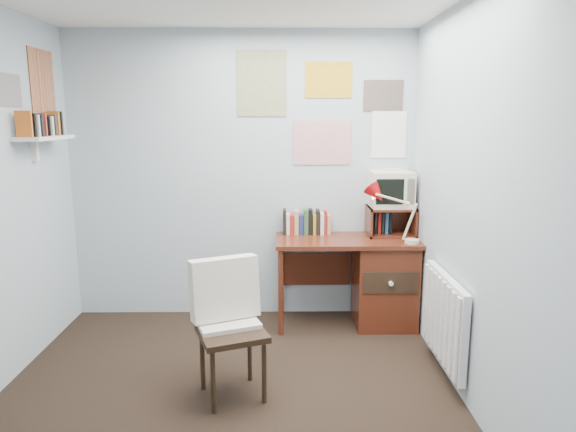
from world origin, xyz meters
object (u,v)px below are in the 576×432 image
object	(u,v)px
desk_chair	(232,333)
tv_riser	(391,221)
crt_tv	(391,187)
wall_shelf	(45,138)
radiator	(444,318)
desk	(377,278)
desk_lamp	(413,217)

from	to	relation	value
desk_chair	tv_riser	xyz separation A→B (m)	(1.26, 1.29, 0.46)
tv_riser	crt_tv	distance (m)	0.29
tv_riser	wall_shelf	world-z (taller)	wall_shelf
radiator	tv_riser	bearing A→B (deg)	99.28
tv_riser	crt_tv	size ratio (longest dim) A/B	1.14
desk	tv_riser	xyz separation A→B (m)	(0.12, 0.11, 0.48)
desk_lamp	crt_tv	distance (m)	0.39
desk_chair	crt_tv	bearing A→B (deg)	25.57
wall_shelf	crt_tv	bearing A→B (deg)	10.76
desk	desk_chair	world-z (taller)	desk_chair
desk	tv_riser	size ratio (longest dim) A/B	3.00
desk	crt_tv	distance (m)	0.79
desk	crt_tv	xyz separation A→B (m)	(0.11, 0.13, 0.77)
tv_riser	wall_shelf	distance (m)	2.83
desk	desk_chair	size ratio (longest dim) A/B	1.40
desk_lamp	radiator	bearing A→B (deg)	-102.66
crt_tv	radiator	distance (m)	1.31
desk_chair	desk_lamp	distance (m)	1.79
desk_lamp	crt_tv	size ratio (longest dim) A/B	1.22
tv_riser	desk_lamp	bearing A→B (deg)	-67.45
desk_lamp	tv_riser	bearing A→B (deg)	95.99
tv_riser	wall_shelf	bearing A→B (deg)	-169.68
desk	tv_riser	distance (m)	0.51
desk_lamp	wall_shelf	distance (m)	2.89
desk_lamp	radiator	size ratio (longest dim) A/B	0.54
desk_chair	wall_shelf	size ratio (longest dim) A/B	1.38
wall_shelf	desk	bearing A→B (deg)	8.40
desk	desk_lamp	distance (m)	0.64
tv_riser	radiator	world-z (taller)	tv_riser
radiator	wall_shelf	distance (m)	3.15
desk_chair	tv_riser	bearing A→B (deg)	25.01
desk	tv_riser	bearing A→B (deg)	42.96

